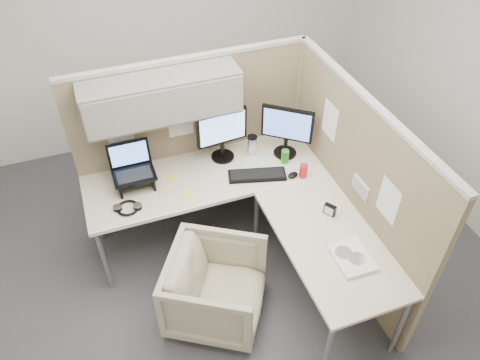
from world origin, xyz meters
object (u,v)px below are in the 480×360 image
object	(u,v)px
monitor_left	(222,132)
keyboard	(257,175)
office_chair	(216,285)
desk	(248,204)

from	to	relation	value
monitor_left	keyboard	world-z (taller)	monitor_left
monitor_left	keyboard	size ratio (longest dim) A/B	0.98
office_chair	monitor_left	distance (m)	1.26
desk	office_chair	xyz separation A→B (m)	(-0.42, -0.42, -0.33)
desk	keyboard	distance (m)	0.30
office_chair	monitor_left	bearing A→B (deg)	9.54
office_chair	monitor_left	size ratio (longest dim) A/B	1.52
office_chair	keyboard	world-z (taller)	keyboard
office_chair	keyboard	size ratio (longest dim) A/B	1.49
monitor_left	desk	bearing A→B (deg)	-93.04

